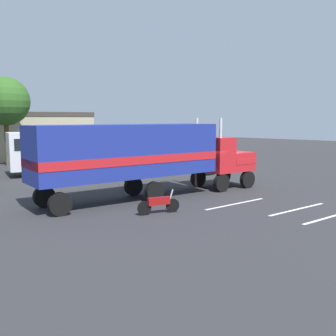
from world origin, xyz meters
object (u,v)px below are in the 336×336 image
at_px(person_bystander, 127,175).
at_px(motorcycle, 159,204).
at_px(semi_truck, 145,154).
at_px(parked_bus, 79,148).
at_px(tree_right, 5,101).

relative_size(person_bystander, motorcycle, 0.83).
bearing_deg(motorcycle, semi_truck, 54.22).
height_order(person_bystander, parked_bus, parked_bus).
bearing_deg(semi_truck, parked_bus, 70.70).
bearing_deg(tree_right, semi_truck, -96.79).
xyz_separation_m(semi_truck, person_bystander, (1.25, 2.84, -1.63)).
xyz_separation_m(parked_bus, tree_right, (-1.54, 9.14, 3.97)).
height_order(person_bystander, motorcycle, person_bystander).
distance_m(motorcycle, tree_right, 24.63).
relative_size(parked_bus, motorcycle, 5.71).
relative_size(person_bystander, parked_bus, 0.15).
relative_size(motorcycle, tree_right, 0.23).
bearing_deg(parked_bus, semi_truck, -109.30).
xyz_separation_m(person_bystander, parked_bus, (2.74, 8.55, 1.17)).
xyz_separation_m(person_bystander, motorcycle, (-3.42, -5.85, -0.41)).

